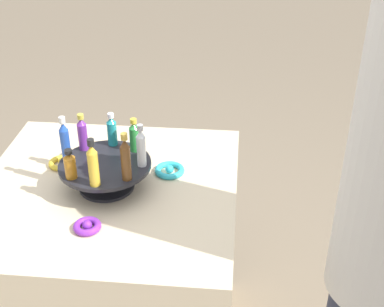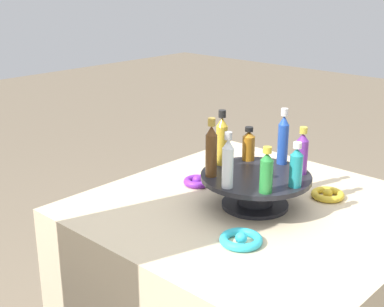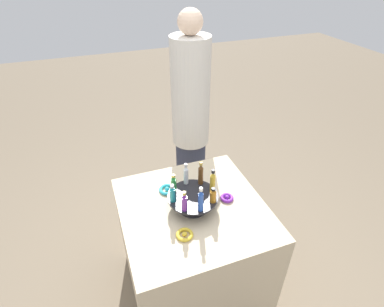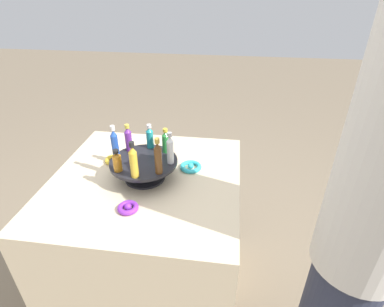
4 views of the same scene
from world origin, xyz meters
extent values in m
cylinder|color=black|center=(0.00, 0.00, 0.79)|extent=(0.17, 0.17, 0.01)
cylinder|color=black|center=(0.00, 0.00, 0.83)|extent=(0.09, 0.09, 0.07)
cylinder|color=black|center=(0.00, 0.00, 0.87)|extent=(0.28, 0.28, 0.01)
cylinder|color=#702D93|center=(0.08, -0.08, 0.92)|extent=(0.03, 0.03, 0.09)
cone|color=#702D93|center=(0.08, -0.08, 0.97)|extent=(0.03, 0.03, 0.02)
cylinder|color=gold|center=(0.08, -0.08, 0.99)|extent=(0.02, 0.02, 0.02)
cylinder|color=#234CAD|center=(0.11, 0.00, 0.93)|extent=(0.03, 0.03, 0.11)
cone|color=#234CAD|center=(0.11, 0.00, 0.99)|extent=(0.03, 0.03, 0.02)
cylinder|color=silver|center=(0.11, 0.00, 1.02)|extent=(0.02, 0.02, 0.02)
cylinder|color=#AD6B19|center=(0.08, 0.08, 0.91)|extent=(0.03, 0.03, 0.07)
cone|color=#AD6B19|center=(0.08, 0.08, 0.95)|extent=(0.03, 0.03, 0.01)
cylinder|color=black|center=(0.08, 0.08, 0.96)|extent=(0.02, 0.02, 0.01)
cylinder|color=gold|center=(0.00, 0.11, 0.93)|extent=(0.03, 0.03, 0.11)
cone|color=gold|center=(0.00, 0.11, 0.99)|extent=(0.03, 0.03, 0.02)
cylinder|color=black|center=(0.00, 0.11, 1.01)|extent=(0.02, 0.02, 0.02)
cylinder|color=brown|center=(-0.08, 0.08, 0.93)|extent=(0.03, 0.03, 0.11)
cone|color=brown|center=(-0.08, 0.08, 0.99)|extent=(0.03, 0.03, 0.02)
cylinder|color=#B79338|center=(-0.08, 0.08, 1.01)|extent=(0.02, 0.02, 0.02)
cylinder|color=silver|center=(-0.11, 0.00, 0.92)|extent=(0.03, 0.03, 0.10)
cone|color=silver|center=(-0.11, 0.00, 0.98)|extent=(0.03, 0.03, 0.02)
cylinder|color=#B2B2B7|center=(-0.11, 0.00, 1.00)|extent=(0.02, 0.02, 0.02)
cylinder|color=#288438|center=(-0.08, -0.08, 0.91)|extent=(0.03, 0.03, 0.08)
cone|color=#288438|center=(-0.08, -0.08, 0.96)|extent=(0.03, 0.03, 0.02)
cylinder|color=gold|center=(-0.08, -0.08, 0.98)|extent=(0.02, 0.02, 0.01)
cylinder|color=teal|center=(0.00, -0.11, 0.91)|extent=(0.03, 0.03, 0.08)
cone|color=teal|center=(0.00, -0.11, 0.96)|extent=(0.03, 0.03, 0.02)
cylinder|color=silver|center=(0.00, -0.11, 0.98)|extent=(0.02, 0.02, 0.01)
torus|color=purple|center=(0.01, 0.21, 0.80)|extent=(0.08, 0.08, 0.02)
sphere|color=purple|center=(0.01, 0.21, 0.80)|extent=(0.03, 0.03, 0.03)
torus|color=#2DB7CC|center=(-0.18, -0.10, 0.80)|extent=(0.10, 0.10, 0.02)
sphere|color=#2DB7CC|center=(-0.18, -0.10, 0.80)|extent=(0.03, 0.03, 0.03)
torus|color=gold|center=(0.18, -0.11, 0.80)|extent=(0.09, 0.09, 0.02)
sphere|color=gold|center=(0.18, -0.11, 0.80)|extent=(0.03, 0.03, 0.03)
camera|label=1|loc=(-0.39, 1.34, 1.74)|focal=50.00mm
camera|label=2|loc=(-1.04, -0.74, 1.36)|focal=50.00mm
camera|label=3|loc=(1.14, -0.42, 2.00)|focal=28.00mm
camera|label=4|loc=(-0.34, 1.02, 1.53)|focal=28.00mm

